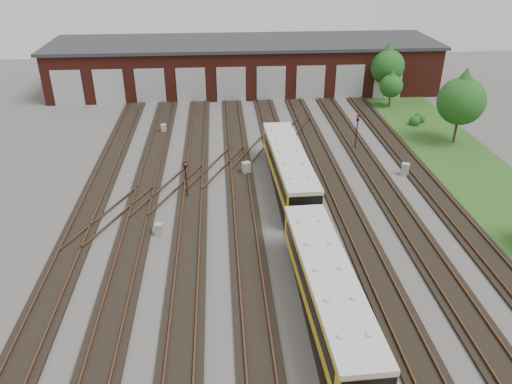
{
  "coord_description": "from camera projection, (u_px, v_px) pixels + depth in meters",
  "views": [
    {
      "loc": [
        -3.57,
        -27.36,
        19.44
      ],
      "look_at": [
        -1.07,
        5.51,
        2.0
      ],
      "focal_mm": 35.0,
      "sensor_mm": 36.0,
      "label": 1
    }
  ],
  "objects": [
    {
      "name": "grass_verge",
      "position": [
        481.0,
        180.0,
        43.52
      ],
      "size": [
        8.0,
        55.0,
        0.05
      ],
      "primitive_type": "cube",
      "color": "#274818",
      "rests_on": "ground"
    },
    {
      "name": "bush_1",
      "position": [
        415.0,
        120.0,
        55.49
      ],
      "size": [
        1.23,
        1.23,
        1.23
      ],
      "primitive_type": "sphere",
      "color": "#174513",
      "rests_on": "ground"
    },
    {
      "name": "ground",
      "position": [
        278.0,
        256.0,
        33.44
      ],
      "size": [
        120.0,
        120.0,
        0.0
      ],
      "primitive_type": "plane",
      "color": "#4C4946",
      "rests_on": "ground"
    },
    {
      "name": "tree_2",
      "position": [
        462.0,
        96.0,
        48.78
      ],
      "size": [
        4.68,
        4.68,
        7.76
      ],
      "color": "#332817",
      "rests_on": "ground"
    },
    {
      "name": "relay_cabinet_2",
      "position": [
        246.0,
        168.0,
        44.35
      ],
      "size": [
        0.86,
        0.8,
        1.15
      ],
      "primitive_type": "cube",
      "rotation": [
        0.0,
        0.0,
        0.4
      ],
      "color": "#96999B",
      "rests_on": "ground"
    },
    {
      "name": "relay_cabinet_4",
      "position": [
        405.0,
        169.0,
        44.2
      ],
      "size": [
        0.83,
        0.78,
        1.1
      ],
      "primitive_type": "cube",
      "rotation": [
        0.0,
        0.0,
        -0.43
      ],
      "color": "#96999B",
      "rests_on": "ground"
    },
    {
      "name": "tree_0",
      "position": [
        387.0,
        62.0,
        62.48
      ],
      "size": [
        4.34,
        4.34,
        7.19
      ],
      "color": "#332817",
      "rests_on": "ground"
    },
    {
      "name": "signal_mast_3",
      "position": [
        357.0,
        128.0,
        48.6
      ],
      "size": [
        0.29,
        0.27,
        3.49
      ],
      "rotation": [
        0.0,
        0.0,
        -0.17
      ],
      "color": "black",
      "rests_on": "ground"
    },
    {
      "name": "signal_mast_2",
      "position": [
        286.0,
        144.0,
        45.75
      ],
      "size": [
        0.24,
        0.22,
        3.01
      ],
      "rotation": [
        0.0,
        0.0,
        0.08
      ],
      "color": "black",
      "rests_on": "ground"
    },
    {
      "name": "bush_2",
      "position": [
        419.0,
        117.0,
        56.28
      ],
      "size": [
        1.31,
        1.31,
        1.31
      ],
      "primitive_type": "sphere",
      "color": "#174513",
      "rests_on": "ground"
    },
    {
      "name": "metro_train",
      "position": [
        328.0,
        291.0,
        27.37
      ],
      "size": [
        3.02,
        46.27,
        2.93
      ],
      "rotation": [
        0.0,
        0.0,
        0.03
      ],
      "color": "black",
      "rests_on": "ground"
    },
    {
      "name": "tree_1",
      "position": [
        392.0,
        83.0,
        60.04
      ],
      "size": [
        2.77,
        2.77,
        4.59
      ],
      "color": "#332817",
      "rests_on": "ground"
    },
    {
      "name": "signal_mast_0",
      "position": [
        186.0,
        175.0,
        39.72
      ],
      "size": [
        0.3,
        0.28,
        3.21
      ],
      "rotation": [
        0.0,
        0.0,
        0.38
      ],
      "color": "black",
      "rests_on": "ground"
    },
    {
      "name": "track_network",
      "position": [
        275.0,
        250.0,
        33.9
      ],
      "size": [
        30.4,
        70.0,
        0.33
      ],
      "color": "black",
      "rests_on": "ground"
    },
    {
      "name": "relay_cabinet_3",
      "position": [
        301.0,
        161.0,
        45.94
      ],
      "size": [
        0.62,
        0.53,
        0.99
      ],
      "primitive_type": "cube",
      "rotation": [
        0.0,
        0.0,
        -0.06
      ],
      "color": "#96999B",
      "rests_on": "ground"
    },
    {
      "name": "relay_cabinet_0",
      "position": [
        159.0,
        229.0,
        35.53
      ],
      "size": [
        0.64,
        0.57,
        0.93
      ],
      "primitive_type": "cube",
      "rotation": [
        0.0,
        0.0,
        -0.22
      ],
      "color": "#96999B",
      "rests_on": "ground"
    },
    {
      "name": "maintenance_shed",
      "position": [
        244.0,
        65.0,
        67.18
      ],
      "size": [
        51.0,
        12.5,
        6.35
      ],
      "color": "#511C14",
      "rests_on": "ground"
    },
    {
      "name": "relay_cabinet_1",
      "position": [
        164.0,
        129.0,
        53.43
      ],
      "size": [
        0.63,
        0.55,
        0.95
      ],
      "primitive_type": "cube",
      "rotation": [
        0.0,
        0.0,
        0.15
      ],
      "color": "#96999B",
      "rests_on": "ground"
    },
    {
      "name": "signal_mast_1",
      "position": [
        275.0,
        154.0,
        43.88
      ],
      "size": [
        0.27,
        0.25,
        2.97
      ],
      "rotation": [
        0.0,
        0.0,
        0.19
      ],
      "color": "black",
      "rests_on": "ground"
    }
  ]
}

